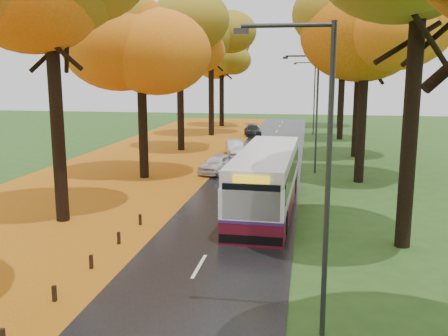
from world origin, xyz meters
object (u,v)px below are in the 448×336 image
(streetlamp_near, at_px, (318,158))
(bus, at_px, (266,179))
(streetlamp_mid, at_px, (313,104))
(car_dark, at_px, (253,130))
(car_white, at_px, (218,164))
(car_silver, at_px, (235,148))
(streetlamp_far, at_px, (312,92))

(streetlamp_near, xyz_separation_m, bus, (-2.25, 11.93, -3.10))
(streetlamp_mid, relative_size, car_dark, 2.00)
(streetlamp_near, bearing_deg, car_white, 106.96)
(car_white, height_order, car_silver, car_white)
(car_silver, height_order, car_dark, car_silver)
(streetlamp_far, xyz_separation_m, car_silver, (-6.30, -15.68, -4.05))
(car_silver, xyz_separation_m, car_dark, (0.00, 13.43, -0.04))
(car_white, bearing_deg, streetlamp_mid, 28.46)
(streetlamp_near, xyz_separation_m, streetlamp_mid, (0.00, 22.00, 0.00))
(streetlamp_mid, xyz_separation_m, car_white, (-6.30, -1.35, -4.03))
(streetlamp_near, bearing_deg, bus, 100.69)
(streetlamp_mid, xyz_separation_m, car_dark, (-6.30, 19.75, -4.09))
(streetlamp_near, relative_size, car_white, 2.10)
(bus, xyz_separation_m, car_white, (-4.04, 8.71, -0.93))
(car_white, xyz_separation_m, car_dark, (0.00, 21.11, -0.07))
(bus, xyz_separation_m, car_silver, (-4.04, 16.39, -0.95))
(streetlamp_far, xyz_separation_m, car_white, (-6.30, -23.35, -4.03))
(streetlamp_far, distance_m, car_silver, 17.38)
(streetlamp_mid, bearing_deg, car_white, -167.86)
(car_silver, bearing_deg, streetlamp_far, 53.70)
(car_silver, bearing_deg, bus, -90.56)
(car_silver, bearing_deg, car_dark, 75.58)
(streetlamp_near, xyz_separation_m, streetlamp_far, (0.00, 44.00, 0.00))
(streetlamp_far, relative_size, car_white, 2.10)
(streetlamp_far, height_order, car_white, streetlamp_far)
(streetlamp_mid, bearing_deg, bus, -102.62)
(streetlamp_far, bearing_deg, car_white, -105.09)
(bus, height_order, car_white, bus)
(streetlamp_far, distance_m, bus, 32.29)
(streetlamp_far, bearing_deg, streetlamp_near, -90.00)
(streetlamp_near, height_order, car_silver, streetlamp_near)
(streetlamp_near, distance_m, streetlamp_far, 44.00)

